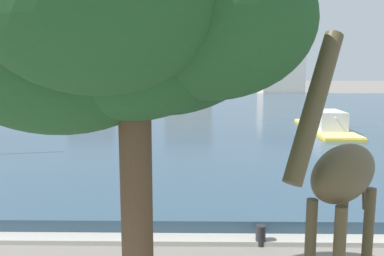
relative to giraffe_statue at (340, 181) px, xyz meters
name	(u,v)px	position (x,y,z in m)	size (l,w,h in m)	color
harbor_water	(170,112)	(-4.80, 30.69, -2.32)	(91.00, 54.21, 0.43)	#334C60
quay_edge_coping	(90,239)	(-4.80, 3.33, -2.48)	(91.00, 0.50, 0.12)	#ADA89E
giraffe_statue	(340,181)	(0.00, 0.00, 0.00)	(2.23, 2.36, 4.97)	#4C4228
sailboat_yellow	(323,127)	(5.88, 19.11, -2.00)	(2.59, 9.56, 5.70)	gold
sailboat_orange	(20,106)	(-20.73, 34.41, -2.05)	(3.94, 7.61, 9.51)	orange
shade_tree	(128,35)	(-3.09, -0.38, 2.12)	(4.96, 4.90, 6.03)	brown
mooring_bollard	(261,235)	(-0.63, 3.18, -2.29)	(0.24, 0.24, 0.50)	#232326
townhouse_narrow_midrow	(90,67)	(-20.93, 62.34, 2.05)	(6.94, 6.03, 9.15)	tan
townhouse_end_terrace	(189,67)	(-3.73, 61.63, 2.18)	(7.95, 7.78, 9.41)	tan
townhouse_wide_warehouse	(281,69)	(11.89, 61.30, 1.83)	(6.90, 6.71, 8.70)	beige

